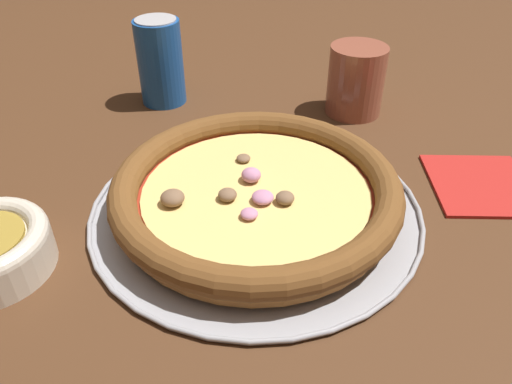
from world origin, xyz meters
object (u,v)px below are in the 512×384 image
drinking_cup (356,80)px  beverage_can (160,62)px  pizza (256,191)px  napkin (481,183)px  pizza_tray (256,208)px

drinking_cup → beverage_can: beverage_can is taller
pizza → napkin: 0.27m
pizza → drinking_cup: size_ratio=3.16×
pizza_tray → pizza: (-0.00, -0.00, 0.02)m
drinking_cup → napkin: (0.21, -0.08, -0.04)m
pizza_tray → beverage_can: bearing=152.8°
napkin → pizza_tray: bearing=-134.5°
pizza_tray → napkin: same height
pizza → beverage_can: size_ratio=2.49×
beverage_can → napkin: bearing=6.4°
drinking_cup → napkin: size_ratio=0.59×
beverage_can → pizza_tray: bearing=-27.2°
napkin → beverage_can: 0.46m
drinking_cup → napkin: 0.23m
pizza → napkin: size_ratio=1.87×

